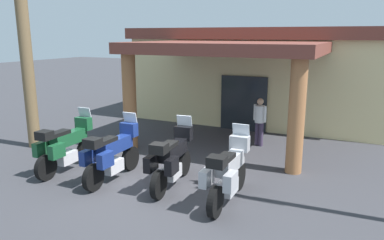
{
  "coord_description": "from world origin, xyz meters",
  "views": [
    {
      "loc": [
        4.56,
        -7.19,
        3.63
      ],
      "look_at": [
        -0.2,
        2.2,
        1.2
      ],
      "focal_mm": 34.74,
      "sensor_mm": 36.0,
      "label": 1
    }
  ],
  "objects": [
    {
      "name": "palm_tree_roadside",
      "position": [
        -5.44,
        0.99,
        4.47
      ],
      "size": [
        2.26,
        2.31,
        6.54
      ],
      "color": "brown",
      "rests_on": "ground_plane"
    },
    {
      "name": "motorcycle_silver",
      "position": [
        1.82,
        -0.04,
        0.7
      ],
      "size": [
        0.72,
        2.21,
        1.61
      ],
      "rotation": [
        0.0,
        0.0,
        1.61
      ],
      "color": "black",
      "rests_on": "ground_plane"
    },
    {
      "name": "motorcycle_blue",
      "position": [
        -1.27,
        -0.15,
        0.7
      ],
      "size": [
        0.72,
        2.21,
        1.61
      ],
      "rotation": [
        0.0,
        0.0,
        1.61
      ],
      "color": "black",
      "rests_on": "ground_plane"
    },
    {
      "name": "motorcycle_black",
      "position": [
        0.27,
        0.18,
        0.7
      ],
      "size": [
        0.77,
        2.21,
        1.61
      ],
      "rotation": [
        0.0,
        0.0,
        1.69
      ],
      "color": "black",
      "rests_on": "ground_plane"
    },
    {
      "name": "motel_building",
      "position": [
        -0.09,
        9.27,
        2.0
      ],
      "size": [
        10.71,
        11.15,
        3.89
      ],
      "rotation": [
        0.0,
        0.0,
        0.03
      ],
      "color": "beige",
      "rests_on": "ground_plane"
    },
    {
      "name": "pedestrian",
      "position": [
        1.16,
        4.48,
        0.92
      ],
      "size": [
        0.49,
        0.32,
        1.6
      ],
      "rotation": [
        0.0,
        0.0,
        1.14
      ],
      "color": "#3F334C",
      "rests_on": "ground_plane"
    },
    {
      "name": "motorcycle_green",
      "position": [
        -2.82,
        -0.18,
        0.7
      ],
      "size": [
        0.72,
        2.21,
        1.61
      ],
      "rotation": [
        0.0,
        0.0,
        1.63
      ],
      "color": "black",
      "rests_on": "ground_plane"
    },
    {
      "name": "ground_plane",
      "position": [
        0.0,
        0.0,
        0.0
      ],
      "size": [
        80.0,
        80.0,
        0.0
      ],
      "primitive_type": "plane",
      "color": "#38383D"
    }
  ]
}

